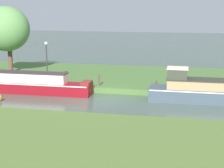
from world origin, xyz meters
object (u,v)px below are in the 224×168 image
at_px(willow_tree_left, 6,29).
at_px(mooring_post_near, 156,85).
at_px(slate_barge, 210,91).
at_px(lamp_post, 47,57).
at_px(mooring_post_far, 99,80).
at_px(maroon_narrowboat, 18,83).

distance_m(willow_tree_left, mooring_post_near, 13.74).
distance_m(slate_barge, lamp_post, 12.20).
xyz_separation_m(slate_barge, mooring_post_far, (-7.74, 1.54, 0.10)).
relative_size(willow_tree_left, mooring_post_far, 6.97).
bearing_deg(mooring_post_far, mooring_post_near, 0.00).
relative_size(maroon_narrowboat, lamp_post, 3.40).
distance_m(slate_barge, maroon_narrowboat, 13.34).
height_order(lamp_post, mooring_post_near, lamp_post).
distance_m(slate_barge, mooring_post_far, 7.89).
bearing_deg(maroon_narrowboat, willow_tree_left, 123.56).
bearing_deg(slate_barge, mooring_post_near, 156.93).
bearing_deg(willow_tree_left, slate_barge, -16.11).
bearing_deg(mooring_post_near, mooring_post_far, 180.00).
bearing_deg(lamp_post, mooring_post_near, -3.55).
xyz_separation_m(lamp_post, mooring_post_far, (4.18, -0.51, -1.50)).
relative_size(lamp_post, mooring_post_near, 5.92).
height_order(willow_tree_left, mooring_post_far, willow_tree_left).
height_order(slate_barge, maroon_narrowboat, slate_barge).
relative_size(slate_barge, maroon_narrowboat, 0.79).
distance_m(lamp_post, mooring_post_far, 4.47).
bearing_deg(mooring_post_near, willow_tree_left, 165.94).
height_order(willow_tree_left, lamp_post, willow_tree_left).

